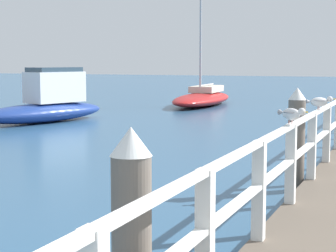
{
  "coord_description": "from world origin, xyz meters",
  "views": [
    {
      "loc": [
        0.11,
        0.06,
        2.17
      ],
      "look_at": [
        -4.02,
        10.04,
        0.97
      ],
      "focal_mm": 63.4,
      "sensor_mm": 36.0,
      "label": 1
    }
  ],
  "objects_px": {
    "seagull_background": "(320,101)",
    "boat_4": "(203,97)",
    "dock_piling_far": "(296,139)",
    "seagull_foreground": "(292,114)",
    "boat_0": "(47,104)",
    "dock_piling_near": "(132,249)"
  },
  "relations": [
    {
      "from": "seagull_background",
      "to": "boat_4",
      "type": "xyz_separation_m",
      "value": [
        -8.01,
        17.36,
        -1.14
      ]
    },
    {
      "from": "dock_piling_far",
      "to": "seagull_foreground",
      "type": "distance_m",
      "value": 2.61
    },
    {
      "from": "dock_piling_far",
      "to": "boat_0",
      "type": "relative_size",
      "value": 0.32
    },
    {
      "from": "dock_piling_near",
      "to": "boat_4",
      "type": "bearing_deg",
      "value": 108.05
    },
    {
      "from": "seagull_foreground",
      "to": "boat_0",
      "type": "relative_size",
      "value": 0.08
    },
    {
      "from": "dock_piling_near",
      "to": "seagull_background",
      "type": "bearing_deg",
      "value": 86.32
    },
    {
      "from": "dock_piling_far",
      "to": "seagull_background",
      "type": "xyz_separation_m",
      "value": [
        0.39,
        -0.17,
        0.65
      ]
    },
    {
      "from": "seagull_foreground",
      "to": "boat_0",
      "type": "xyz_separation_m",
      "value": [
        -10.52,
        10.31,
        -0.88
      ]
    },
    {
      "from": "dock_piling_near",
      "to": "dock_piling_far",
      "type": "relative_size",
      "value": 1.0
    },
    {
      "from": "seagull_background",
      "to": "boat_4",
      "type": "relative_size",
      "value": 0.05
    },
    {
      "from": "dock_piling_near",
      "to": "dock_piling_far",
      "type": "xyz_separation_m",
      "value": [
        0.0,
        6.2,
        0.0
      ]
    },
    {
      "from": "boat_0",
      "to": "dock_piling_far",
      "type": "bearing_deg",
      "value": -21.46
    },
    {
      "from": "dock_piling_near",
      "to": "boat_0",
      "type": "xyz_separation_m",
      "value": [
        -10.14,
        14.01,
        -0.23
      ]
    },
    {
      "from": "boat_0",
      "to": "dock_piling_near",
      "type": "bearing_deg",
      "value": -37.95
    },
    {
      "from": "seagull_foreground",
      "to": "seagull_background",
      "type": "height_order",
      "value": "same"
    },
    {
      "from": "boat_4",
      "to": "dock_piling_near",
      "type": "bearing_deg",
      "value": 104.08
    },
    {
      "from": "dock_piling_far",
      "to": "boat_4",
      "type": "height_order",
      "value": "boat_4"
    },
    {
      "from": "dock_piling_far",
      "to": "seagull_foreground",
      "type": "height_order",
      "value": "dock_piling_far"
    },
    {
      "from": "dock_piling_near",
      "to": "seagull_background",
      "type": "xyz_separation_m",
      "value": [
        0.39,
        6.03,
        0.65
      ]
    },
    {
      "from": "seagull_foreground",
      "to": "boat_4",
      "type": "xyz_separation_m",
      "value": [
        -8.01,
        19.68,
        -1.14
      ]
    },
    {
      "from": "dock_piling_near",
      "to": "dock_piling_far",
      "type": "bearing_deg",
      "value": 90.0
    },
    {
      "from": "dock_piling_near",
      "to": "boat_4",
      "type": "height_order",
      "value": "boat_4"
    }
  ]
}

